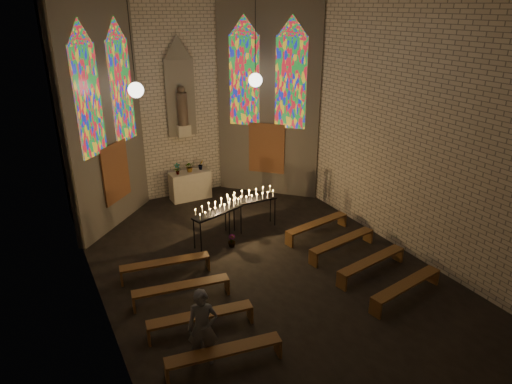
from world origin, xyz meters
TOP-DOWN VIEW (x-y plane):
  - floor at (0.00, 0.00)m, footprint 12.00×12.00m
  - room at (-0.00, 3.37)m, footprint 8.22×12.43m
  - altar at (0.00, 5.45)m, footprint 1.40×0.60m
  - flower_vase_left at (-0.44, 5.41)m, footprint 0.23×0.18m
  - flower_vase_center at (0.03, 5.45)m, footprint 0.39×0.35m
  - flower_vase_right at (0.46, 5.50)m, footprint 0.22×0.19m
  - aisle_flower_pot at (-0.21, 1.58)m, footprint 0.25×0.25m
  - votive_stand_left at (-0.41, 2.07)m, footprint 1.67×0.84m
  - votive_stand_right at (0.80, 2.36)m, footprint 1.64×0.46m
  - pew_left_0 at (-2.34, 1.01)m, footprint 2.26×0.66m
  - pew_right_0 at (2.34, 1.01)m, footprint 2.26×0.66m
  - pew_left_1 at (-2.34, -0.19)m, footprint 2.26×0.66m
  - pew_right_1 at (2.34, -0.19)m, footprint 2.26×0.66m
  - pew_left_2 at (-2.34, -1.39)m, footprint 2.26×0.66m
  - pew_right_2 at (2.34, -1.39)m, footprint 2.26×0.66m
  - pew_left_3 at (-2.34, -2.59)m, footprint 2.26×0.66m
  - pew_right_3 at (2.34, -2.59)m, footprint 2.26×0.66m
  - visitor at (-2.61, -2.26)m, footprint 0.69×0.59m

SIDE VIEW (x-z plane):
  - floor at x=0.00m, z-range 0.00..0.00m
  - aisle_flower_pot at x=-0.21m, z-range 0.00..0.37m
  - pew_left_0 at x=-2.34m, z-range 0.13..0.57m
  - pew_right_0 at x=2.34m, z-range 0.13..0.57m
  - pew_left_1 at x=-2.34m, z-range 0.13..0.57m
  - pew_right_1 at x=2.34m, z-range 0.13..0.57m
  - pew_left_2 at x=-2.34m, z-range 0.13..0.57m
  - pew_right_2 at x=2.34m, z-range 0.13..0.57m
  - pew_left_3 at x=-2.34m, z-range 0.13..0.57m
  - pew_right_3 at x=2.34m, z-range 0.13..0.57m
  - altar at x=0.00m, z-range 0.00..1.00m
  - visitor at x=-2.61m, z-range 0.00..1.60m
  - votive_stand_left at x=-0.41m, z-range 0.43..1.62m
  - votive_stand_right at x=0.80m, z-range 0.43..1.62m
  - flower_vase_right at x=0.46m, z-range 1.00..1.36m
  - flower_vase_center at x=0.03m, z-range 1.00..1.38m
  - flower_vase_left at x=-0.44m, z-range 1.00..1.41m
  - room at x=0.00m, z-range 0.21..7.22m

